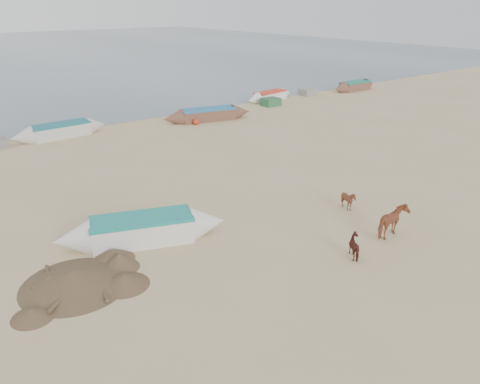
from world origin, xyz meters
The scene contains 8 objects.
ground centered at (0.00, 0.00, 0.00)m, with size 140.00×140.00×0.00m, color tan.
cow_adult centered at (3.31, -1.19, 0.62)m, with size 0.67×1.46×1.23m, color brown.
calf_front centered at (3.96, 1.48, 0.45)m, with size 0.73×0.82×0.90m, color #562A1B.
calf_right centered at (1.03, -1.37, 0.41)m, with size 0.81×0.69×0.81m, color #52221A.
near_canoe centered at (-4.39, 4.27, 0.50)m, with size 6.32×1.38×1.01m, color silver, non-canonical shape.
debris_pile centered at (-7.46, 2.96, 0.27)m, with size 3.44×3.44×0.54m, color brown.
waterline_canoes centered at (3.51, 20.32, 0.44)m, with size 53.24×5.40×0.93m.
beach_clutter centered at (4.94, 19.98, 0.30)m, with size 44.96×4.30×0.64m.
Camera 1 is at (-11.06, -10.26, 8.39)m, focal length 35.00 mm.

